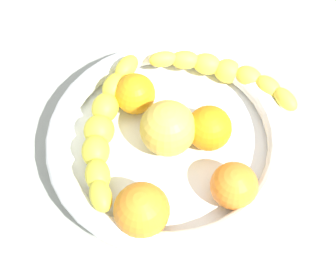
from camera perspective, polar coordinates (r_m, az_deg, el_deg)
The scene contains 9 objects.
kitchen_counter at distance 66.15cm, azimuth 0.00°, elevation -2.90°, with size 120.00×120.00×3.00cm, color #989D90.
fruit_bowl at distance 62.78cm, azimuth 0.00°, elevation -1.16°, with size 30.93×30.93×4.65cm.
banana_draped_left at distance 67.43cm, azimuth 6.79°, elevation 6.69°, with size 12.41×18.68×4.13cm.
banana_draped_right at distance 61.90cm, azimuth -7.44°, elevation 0.26°, with size 17.13×18.20×4.64cm.
orange_front at distance 55.67cm, azimuth -3.08°, elevation -9.25°, with size 6.43×6.43×6.43cm, color orange.
orange_mid_left at distance 64.34cm, azimuth -4.14°, elevation 4.13°, with size 5.43×5.43×5.43cm, color orange.
orange_mid_right at distance 61.31cm, azimuth 4.80°, elevation 0.28°, with size 5.74×5.74×5.74cm, color orange.
orange_rear at distance 57.79cm, azimuth 7.69°, elevation -6.38°, with size 5.65×5.65×5.65cm, color orange.
apple_yellow at distance 60.53cm, azimuth -0.06°, elevation 0.61°, with size 7.06×7.06×7.06cm, color gold.
Camera 1 is at (-19.23, -26.02, 59.19)cm, focal length 52.38 mm.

